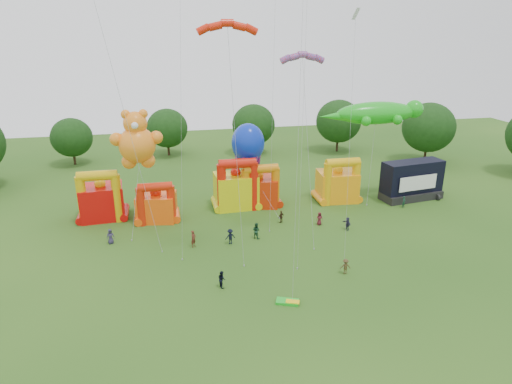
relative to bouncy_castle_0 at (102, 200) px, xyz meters
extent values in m
plane|color=#204814|center=(17.52, -27.82, -2.58)|extent=(160.00, 160.00, 0.00)
cylinder|color=#352314|center=(55.10, 15.55, -0.72)|extent=(0.44, 0.44, 3.72)
ellipsoid|color=#143510|center=(55.10, 15.55, 3.83)|extent=(9.30, 9.30, 8.89)
cylinder|color=#352314|center=(42.19, 26.20, -0.82)|extent=(0.44, 0.44, 3.51)
ellipsoid|color=#143510|center=(42.19, 26.20, 3.47)|extent=(8.77, 8.78, 8.39)
cylinder|color=#352314|center=(25.55, 28.00, -0.93)|extent=(0.44, 0.44, 3.30)
ellipsoid|color=#143510|center=(25.55, 28.00, 3.11)|extent=(8.25, 8.25, 7.88)
cylinder|color=#352314|center=(9.21, 29.98, -1.03)|extent=(0.44, 0.44, 3.09)
ellipsoid|color=#143510|center=(9.21, 29.98, 2.75)|extent=(7.73, 7.72, 7.38)
cylinder|color=#352314|center=(-7.57, 27.11, -1.14)|extent=(0.44, 0.44, 2.88)
ellipsoid|color=#143510|center=(-7.57, 27.11, 2.38)|extent=(7.20, 7.20, 6.88)
cube|color=red|center=(0.00, 0.30, -0.41)|extent=(5.68, 4.71, 4.33)
cylinder|color=gold|center=(-2.08, -1.25, 0.52)|extent=(1.17, 1.17, 6.19)
cylinder|color=gold|center=(2.08, -1.25, 0.52)|extent=(1.17, 1.17, 6.19)
cylinder|color=gold|center=(0.00, -1.25, 3.61)|extent=(4.75, 1.23, 1.23)
sphere|color=gold|center=(0.00, 0.30, 2.05)|extent=(1.40, 1.40, 1.40)
cube|color=#FB540D|center=(6.82, -1.81, -0.87)|extent=(5.29, 4.53, 3.42)
cylinder|color=red|center=(4.99, -3.17, -0.13)|extent=(1.03, 1.03, 4.89)
cylinder|color=red|center=(8.66, -3.17, -0.13)|extent=(1.03, 1.03, 4.89)
cylinder|color=red|center=(6.82, -3.17, 2.31)|extent=(4.18, 1.09, 1.09)
sphere|color=red|center=(6.82, -1.81, 1.14)|extent=(1.40, 1.40, 1.40)
cube|color=#D8D00B|center=(17.46, 0.67, -0.27)|extent=(5.73, 4.69, 4.62)
cylinder|color=red|center=(15.31, -0.92, 0.72)|extent=(1.21, 1.21, 6.59)
cylinder|color=red|center=(19.60, -0.92, 0.72)|extent=(1.21, 1.21, 6.59)
cylinder|color=red|center=(17.46, -0.92, 4.02)|extent=(4.89, 1.27, 1.27)
sphere|color=red|center=(17.46, 0.67, 2.34)|extent=(1.40, 1.40, 1.40)
cube|color=red|center=(20.59, 0.73, -0.61)|extent=(5.92, 5.11, 3.93)
cylinder|color=orange|center=(18.56, -0.78, 0.23)|extent=(1.14, 1.14, 5.62)
cylinder|color=orange|center=(22.62, -0.78, 0.23)|extent=(1.14, 1.14, 5.62)
cylinder|color=orange|center=(20.59, -0.78, 3.04)|extent=(4.63, 1.20, 1.20)
sphere|color=orange|center=(20.59, 0.73, 1.66)|extent=(1.40, 1.40, 1.40)
cube|color=orange|center=(31.91, 0.25, -0.49)|extent=(5.67, 4.70, 4.17)
cylinder|color=#EAAA0C|center=(29.84, -1.29, 0.40)|extent=(1.17, 1.17, 5.95)
cylinder|color=#EAAA0C|center=(33.99, -1.29, 0.40)|extent=(1.17, 1.17, 5.95)
cylinder|color=#EAAA0C|center=(31.91, -1.29, 3.38)|extent=(4.73, 1.23, 1.23)
sphere|color=#EAAA0C|center=(31.91, 0.25, 1.89)|extent=(1.40, 1.40, 1.40)
cube|color=black|center=(42.55, -1.55, -2.03)|extent=(9.23, 4.55, 1.10)
cube|color=black|center=(42.55, -1.35, 0.74)|extent=(9.17, 4.12, 4.42)
cube|color=white|center=(42.55, -3.04, 0.29)|extent=(6.05, 0.95, 2.08)
cylinder|color=black|center=(39.01, -2.88, -2.18)|extent=(0.30, 0.90, 0.90)
cylinder|color=black|center=(46.09, -2.88, -2.18)|extent=(0.30, 0.90, 0.90)
sphere|color=orange|center=(5.10, -1.94, 7.36)|extent=(4.41, 4.41, 4.41)
sphere|color=orange|center=(5.10, -1.94, 9.97)|extent=(2.81, 2.81, 2.81)
sphere|color=orange|center=(4.10, -1.94, 11.07)|extent=(1.10, 1.10, 1.10)
sphere|color=orange|center=(6.10, -1.94, 11.07)|extent=(1.10, 1.10, 1.10)
sphere|color=orange|center=(2.79, -1.94, 8.17)|extent=(1.60, 1.60, 1.60)
sphere|color=orange|center=(7.40, -1.94, 8.17)|extent=(1.60, 1.60, 1.60)
sphere|color=orange|center=(4.00, -1.94, 5.36)|extent=(1.81, 1.81, 1.81)
sphere|color=orange|center=(6.20, -1.94, 5.36)|extent=(1.81, 1.81, 1.81)
sphere|color=white|center=(5.10, -3.29, 9.97)|extent=(0.80, 0.80, 0.80)
ellipsoid|color=#19B219|center=(36.83, 0.00, 9.73)|extent=(11.50, 3.59, 3.05)
sphere|color=#19B219|center=(42.44, 0.00, 10.07)|extent=(2.47, 2.47, 2.47)
cone|color=#19B219|center=(30.99, 0.00, 9.51)|extent=(4.49, 1.80, 1.80)
sphere|color=#19B219|center=(39.07, 1.80, 9.06)|extent=(1.35, 1.35, 1.35)
sphere|color=#19B219|center=(39.07, -1.80, 9.06)|extent=(1.35, 1.35, 1.35)
sphere|color=#19B219|center=(34.58, 1.80, 9.06)|extent=(1.35, 1.35, 1.35)
sphere|color=#19B219|center=(34.58, -1.80, 9.06)|extent=(1.35, 1.35, 1.35)
ellipsoid|color=#0C2AB9|center=(19.36, 1.64, 6.02)|extent=(4.44, 4.44, 5.33)
cone|color=#591E8C|center=(20.81, 1.64, 3.58)|extent=(1.00, 1.00, 3.55)
cone|color=#591E8C|center=(20.08, 2.89, 3.58)|extent=(1.00, 1.00, 3.55)
cone|color=#591E8C|center=(18.64, 2.89, 3.58)|extent=(1.00, 1.00, 3.55)
cone|color=#591E8C|center=(17.92, 1.64, 3.58)|extent=(1.00, 1.00, 3.55)
cone|color=#591E8C|center=(18.64, 0.39, 3.58)|extent=(1.00, 1.00, 3.55)
cone|color=#591E8C|center=(20.08, 0.39, 3.58)|extent=(1.00, 1.00, 3.55)
cube|color=silver|center=(27.48, -12.42, 21.90)|extent=(1.02, 1.02, 1.10)
cube|color=green|center=(18.00, -23.51, -2.46)|extent=(2.23, 1.68, 0.24)
cube|color=yellow|center=(18.40, -23.81, -2.32)|extent=(1.34, 1.01, 0.10)
imported|color=#312B49|center=(1.57, -7.81, -1.69)|extent=(0.97, 0.75, 1.77)
imported|color=#572519|center=(10.73, -10.56, -1.59)|extent=(0.82, 0.85, 1.96)
imported|color=#183D26|center=(18.06, -9.84, -1.61)|extent=(1.17, 1.18, 1.93)
imported|color=black|center=(14.87, -10.70, -1.67)|extent=(1.30, 0.92, 1.82)
imported|color=#3B2B17|center=(22.08, -6.07, -1.78)|extent=(1.01, 0.78, 1.60)
imported|color=#26243D|center=(29.37, -9.79, -1.77)|extent=(0.84, 1.57, 1.62)
imported|color=#51171F|center=(26.56, -7.70, -1.74)|extent=(0.83, 0.55, 1.67)
imported|color=#153626|center=(39.85, -4.45, -1.77)|extent=(0.70, 0.65, 1.61)
imported|color=black|center=(12.66, -19.64, -1.74)|extent=(0.85, 0.96, 1.67)
imported|color=#44361B|center=(25.04, -19.72, -1.76)|extent=(1.15, 0.80, 1.63)
camera|label=1|loc=(8.02, -57.15, 20.48)|focal=32.00mm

